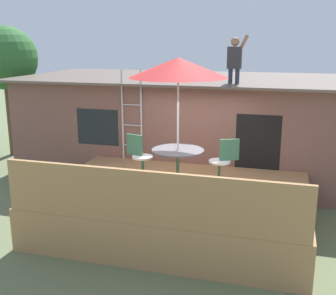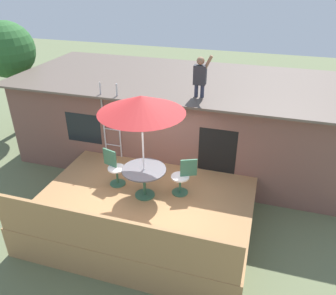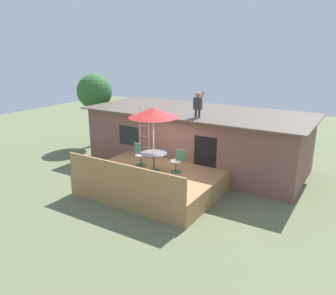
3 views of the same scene
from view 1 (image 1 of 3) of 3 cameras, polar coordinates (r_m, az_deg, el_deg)
name	(u,v)px [view 1 (image 1 of 3)]	position (r m, az deg, el deg)	size (l,w,h in m)	color
ground_plane	(178,222)	(8.89, 1.42, -10.01)	(40.00, 40.00, 0.00)	#66704C
house	(211,126)	(11.85, 5.78, 2.96)	(10.50, 4.50, 2.67)	brown
deck	(179,204)	(8.73, 1.44, -7.61)	(5.08, 4.00, 0.80)	#A87A4C
deck_railing	(148,198)	(6.68, -2.69, -6.87)	(4.98, 0.08, 0.90)	#A87A4C
patio_table	(178,157)	(8.43, 1.32, -1.33)	(1.04, 1.04, 0.74)	#33664C
patio_umbrella	(178,68)	(8.14, 1.40, 10.70)	(1.90, 1.90, 2.54)	silver
step_ladder	(132,115)	(10.22, -4.89, 4.36)	(0.52, 0.04, 2.20)	silver
person_figure	(235,57)	(10.06, 9.01, 11.96)	(0.47, 0.20, 1.11)	#33384C
patio_chair_left	(140,157)	(8.98, -3.83, -1.23)	(0.61, 0.44, 0.92)	#33664C
patio_chair_right	(223,162)	(8.67, 7.40, -1.90)	(0.59, 0.44, 0.92)	#33664C
backyard_tree	(6,59)	(14.38, -21.03, 11.04)	(1.97, 1.97, 4.09)	brown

